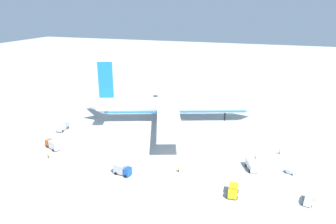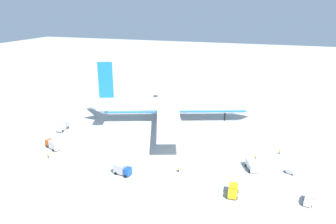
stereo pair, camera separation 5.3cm
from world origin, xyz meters
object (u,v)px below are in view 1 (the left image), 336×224
Objects in this scene: traffic_cone_1 at (169,93)px; service_truck_2 at (122,170)px; service_truck_3 at (63,127)px; ground_worker_3 at (48,156)px; service_van at (309,200)px; ground_worker_2 at (279,152)px; service_truck_0 at (233,190)px; ground_worker_1 at (178,169)px; ground_worker_0 at (255,157)px; traffic_cone_2 at (119,164)px; traffic_cone_0 at (131,98)px; service_truck_1 at (252,165)px; airliner at (172,106)px; service_truck_4 at (53,144)px; baggage_cart_0 at (290,171)px.

service_truck_2 is at bearing -80.60° from traffic_cone_1.
service_truck_3 is 24.58m from ground_worker_3.
service_van is 28.10m from ground_worker_2.
ground_worker_1 is (-17.18, 7.33, -0.62)m from service_truck_0.
traffic_cone_2 is (-40.38, -17.39, -0.62)m from ground_worker_0.
service_truck_2 is 10.20× the size of traffic_cone_0.
service_truck_0 is 0.82× the size of service_truck_1.
ground_worker_1 is (15.35, 6.69, -0.83)m from service_truck_2.
airliner is 48.46m from ground_worker_2.
ground_worker_0 is at bearing 36.66° from ground_worker_1.
ground_worker_2 is (74.83, 20.32, -0.80)m from service_truck_4.
airliner is 45.09m from ground_worker_0.
service_truck_2 is 16.77m from ground_worker_1.
baggage_cart_0 is at bearing 5.56° from service_truck_4.
airliner reaches higher than traffic_cone_2.
service_van is at bearing -0.25° from ground_worker_3.
service_van is 9.00× the size of traffic_cone_1.
service_truck_3 is at bearing 115.01° from ground_worker_3.
service_van reaches higher than traffic_cone_0.
service_van is at bearing -41.58° from traffic_cone_0.
service_truck_4 reaches higher than traffic_cone_0.
ground_worker_1 is at bearing -18.29° from service_truck_3.
traffic_cone_1 is at bearing 109.93° from ground_worker_1.
baggage_cart_0 is 13.09m from ground_worker_2.
ground_worker_3 is at bearing -98.24° from traffic_cone_1.
traffic_cone_2 is at bearing -153.61° from ground_worker_2.
traffic_cone_1 is 1.00× the size of traffic_cone_2.
ground_worker_1 is 2.95× the size of traffic_cone_0.
ground_worker_3 is at bearing -159.49° from ground_worker_2.
airliner is at bearing 109.98° from ground_worker_1.
traffic_cone_1 is 85.71m from traffic_cone_2.
ground_worker_1 is (-35.78, 4.96, -0.21)m from service_van.
ground_worker_1 is 0.93× the size of ground_worker_3.
service_truck_0 is 32.54m from service_truck_2.
service_truck_1 is at bearing 11.72° from ground_worker_3.
service_truck_2 is 52.86m from ground_worker_2.
ground_worker_0 is 3.18× the size of traffic_cone_1.
service_van is 110.41m from traffic_cone_1.
service_van reaches higher than ground_worker_1.
service_truck_2 reaches higher than service_truck_3.
traffic_cone_2 is (-50.81, -10.99, -0.45)m from baggage_cart_0.
traffic_cone_0 is at bearing 142.45° from ground_worker_0.
service_truck_1 is 22.53m from ground_worker_1.
airliner is 22.24× the size of baggage_cart_0.
service_truck_2 is 3.21× the size of ground_worker_0.
service_truck_3 reaches higher than traffic_cone_0.
ground_worker_0 is at bearing -35.16° from airliner.
service_truck_4 reaches higher than baggage_cart_0.
service_van reaches higher than baggage_cart_0.
service_truck_2 reaches higher than traffic_cone_0.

